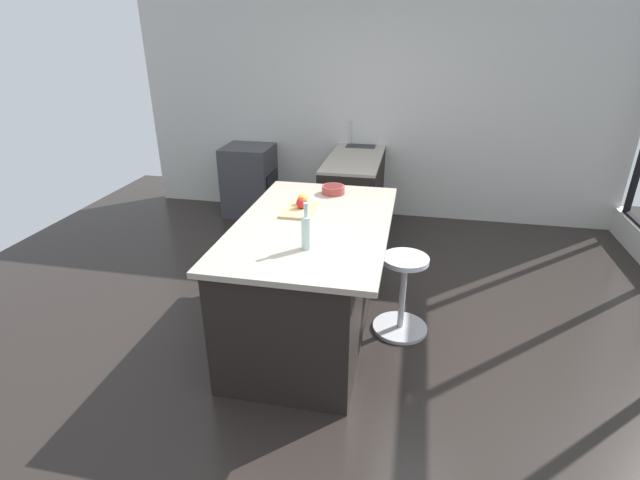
# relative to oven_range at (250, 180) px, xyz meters

# --- Properties ---
(ground_plane) EXTENTS (7.71, 7.71, 0.00)m
(ground_plane) POSITION_rel_oven_range_xyz_m (2.58, 1.55, -0.44)
(ground_plane) COLOR black
(interior_partition_left) EXTENTS (0.12, 5.93, 2.94)m
(interior_partition_left) POSITION_rel_oven_range_xyz_m (-0.35, 1.55, 1.03)
(interior_partition_left) COLOR beige
(interior_partition_left) RESTS_ON ground_plane
(sink_cabinet) EXTENTS (2.12, 0.60, 1.19)m
(sink_cabinet) POSITION_rel_oven_range_xyz_m (-0.00, 1.41, 0.02)
(sink_cabinet) COLOR black
(sink_cabinet) RESTS_ON ground_plane
(oven_range) EXTENTS (0.60, 0.61, 0.88)m
(oven_range) POSITION_rel_oven_range_xyz_m (0.00, 0.00, 0.00)
(oven_range) COLOR #38383D
(oven_range) RESTS_ON ground_plane
(kitchen_island) EXTENTS (1.84, 1.11, 0.94)m
(kitchen_island) POSITION_rel_oven_range_xyz_m (2.44, 1.34, 0.04)
(kitchen_island) COLOR black
(kitchen_island) RESTS_ON ground_plane
(stool_by_window) EXTENTS (0.44, 0.44, 0.66)m
(stool_by_window) POSITION_rel_oven_range_xyz_m (2.31, 2.07, -0.13)
(stool_by_window) COLOR #B7B7BC
(stool_by_window) RESTS_ON ground_plane
(cutting_board) EXTENTS (0.36, 0.24, 0.02)m
(cutting_board) POSITION_rel_oven_range_xyz_m (2.25, 1.23, 0.51)
(cutting_board) COLOR tan
(cutting_board) RESTS_ON kitchen_island
(apple_red) EXTENTS (0.09, 0.09, 0.09)m
(apple_red) POSITION_rel_oven_range_xyz_m (2.23, 1.24, 0.57)
(apple_red) COLOR red
(apple_red) RESTS_ON cutting_board
(apple_yellow) EXTENTS (0.08, 0.08, 0.08)m
(apple_yellow) POSITION_rel_oven_range_xyz_m (2.14, 1.23, 0.56)
(apple_yellow) COLOR gold
(apple_yellow) RESTS_ON cutting_board
(water_bottle) EXTENTS (0.06, 0.06, 0.31)m
(water_bottle) POSITION_rel_oven_range_xyz_m (2.90, 1.44, 0.63)
(water_bottle) COLOR silver
(water_bottle) RESTS_ON kitchen_island
(fruit_bowl) EXTENTS (0.20, 0.20, 0.07)m
(fruit_bowl) POSITION_rel_oven_range_xyz_m (1.78, 1.41, 0.54)
(fruit_bowl) COLOR #993833
(fruit_bowl) RESTS_ON kitchen_island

